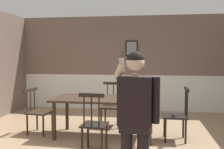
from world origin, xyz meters
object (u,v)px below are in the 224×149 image
(dining_table, at_px, (104,102))
(chair_by_doorway, at_px, (38,111))
(chair_at_table_head, at_px, (94,124))
(person_figure, at_px, (136,112))
(chair_opposite_corner, at_px, (177,115))
(chair_near_window, at_px, (112,105))

(dining_table, height_order, chair_by_doorway, chair_by_doorway)
(dining_table, distance_m, chair_at_table_head, 0.87)
(person_figure, bearing_deg, chair_opposite_corner, -104.15)
(dining_table, height_order, chair_opposite_corner, chair_opposite_corner)
(chair_opposite_corner, bearing_deg, dining_table, 88.65)
(chair_at_table_head, bearing_deg, chair_near_window, 91.65)
(chair_near_window, relative_size, chair_at_table_head, 0.98)
(chair_by_doorway, bearing_deg, chair_opposite_corner, 96.06)
(chair_near_window, height_order, chair_opposite_corner, chair_opposite_corner)
(chair_near_window, distance_m, person_figure, 2.93)
(dining_table, height_order, chair_at_table_head, chair_at_table_head)
(person_figure, bearing_deg, chair_at_table_head, -51.99)
(dining_table, xyz_separation_m, chair_by_doorway, (-1.37, 0.03, -0.22))
(chair_by_doorway, xyz_separation_m, person_figure, (2.09, -2.00, 0.47))
(dining_table, relative_size, chair_near_window, 2.05)
(chair_near_window, height_order, chair_by_doorway, chair_near_window)
(dining_table, height_order, person_figure, person_figure)
(chair_at_table_head, bearing_deg, chair_opposite_corner, 33.38)
(chair_at_table_head, xyz_separation_m, chair_opposite_corner, (1.39, 0.82, 0.01))
(chair_opposite_corner, bearing_deg, chair_at_table_head, 120.24)
(dining_table, height_order, chair_near_window, chair_near_window)
(chair_by_doorway, distance_m, chair_at_table_head, 1.61)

